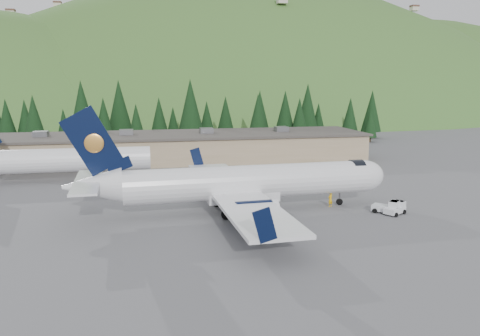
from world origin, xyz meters
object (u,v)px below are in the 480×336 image
object	(u,v)px
second_airliner	(56,160)
baggage_tug_a	(396,208)
ramp_worker	(330,199)
airliner	(241,184)
terminal_building	(181,147)
baggage_tug_b	(388,207)

from	to	relation	value
second_airliner	baggage_tug_a	world-z (taller)	second_airliner
ramp_worker	second_airliner	bearing A→B (deg)	-63.00
airliner	terminal_building	xyz separation A→B (m)	(-3.92, 38.04, -0.69)
airliner	ramp_worker	size ratio (longest dim) A/B	20.54
baggage_tug_b	second_airliner	bearing A→B (deg)	-167.21
second_airliner	ramp_worker	bearing A→B (deg)	-32.45
second_airliner	ramp_worker	xyz separation A→B (m)	(34.74, -22.09, -2.41)
baggage_tug_a	baggage_tug_b	world-z (taller)	baggage_tug_b
baggage_tug_b	baggage_tug_a	bearing A→B (deg)	17.07
ramp_worker	terminal_building	bearing A→B (deg)	-99.28
baggage_tug_b	terminal_building	distance (m)	46.74
second_airliner	terminal_building	bearing A→B (deg)	38.78
baggage_tug_b	terminal_building	xyz separation A→B (m)	(-20.15, 42.13, 1.94)
airliner	baggage_tug_b	xyz separation A→B (m)	(16.23, -4.08, -2.62)
second_airliner	terminal_building	size ratio (longest dim) A/B	0.39
baggage_tug_a	terminal_building	bearing A→B (deg)	85.90
second_airliner	airliner	bearing A→B (deg)	-42.77
second_airliner	baggage_tug_a	bearing A→B (deg)	-33.03
second_airliner	baggage_tug_b	xyz separation A→B (m)	(40.06, -26.13, -2.64)
baggage_tug_a	baggage_tug_b	size ratio (longest dim) A/B	0.97
second_airliner	ramp_worker	world-z (taller)	second_airliner
airliner	baggage_tug_a	distance (m)	17.79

